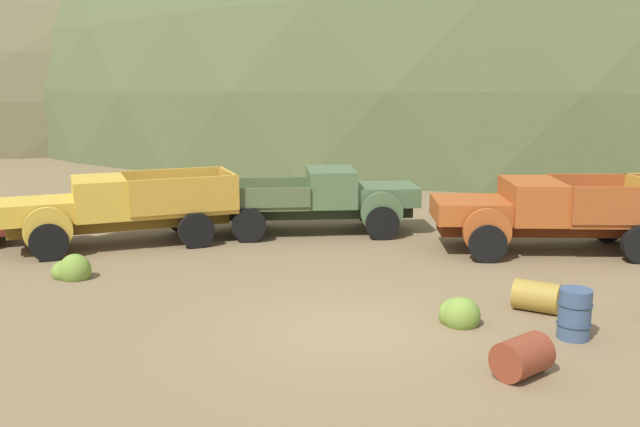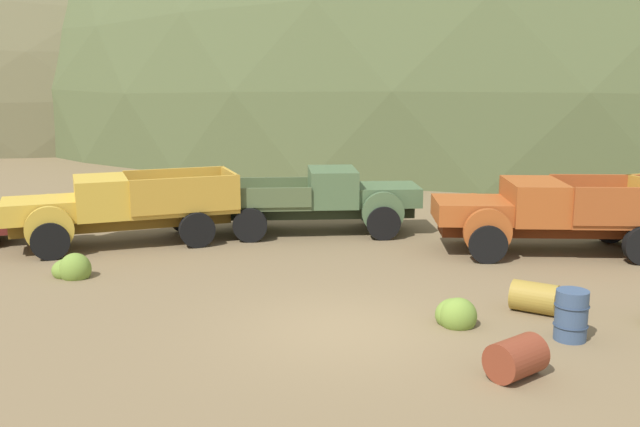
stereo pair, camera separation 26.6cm
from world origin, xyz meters
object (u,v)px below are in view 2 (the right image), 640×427
object	(u,v)px
truck_weathered_green	(330,199)
oil_drum_by_truck	(516,358)
truck_oxide_orange	(541,214)
truck_faded_yellow	(108,209)
oil_drum_spare	(571,315)
oil_drum_tipped	(535,297)

from	to	relation	value
truck_weathered_green	oil_drum_by_truck	world-z (taller)	truck_weathered_green
truck_weathered_green	truck_oxide_orange	bearing A→B (deg)	-27.08
truck_faded_yellow	oil_drum_spare	world-z (taller)	truck_faded_yellow
truck_oxide_orange	oil_drum_tipped	distance (m)	5.02
truck_oxide_orange	oil_drum_spare	bearing A→B (deg)	80.21
truck_weathered_green	oil_drum_spare	size ratio (longest dim) A/B	6.75
truck_oxide_orange	oil_drum_spare	distance (m)	6.36
truck_faded_yellow	oil_drum_tipped	distance (m)	11.39
oil_drum_by_truck	oil_drum_spare	size ratio (longest dim) A/B	1.18
truck_weathered_green	oil_drum_by_truck	size ratio (longest dim) A/B	5.70
truck_faded_yellow	oil_drum_tipped	world-z (taller)	truck_faded_yellow
truck_weathered_green	truck_faded_yellow	bearing A→B (deg)	-168.70
truck_oxide_orange	oil_drum_spare	world-z (taller)	truck_oxide_orange
truck_weathered_green	oil_drum_by_truck	distance (m)	10.51
truck_weathered_green	oil_drum_spare	bearing A→B (deg)	-67.95
oil_drum_by_truck	oil_drum_tipped	bearing A→B (deg)	64.55
oil_drum_spare	oil_drum_tipped	bearing A→B (deg)	93.84
truck_oxide_orange	oil_drum_tipped	xyz separation A→B (m)	(-1.85, -4.61, -0.73)
oil_drum_by_truck	oil_drum_tipped	distance (m)	3.27
truck_oxide_orange	truck_weathered_green	bearing A→B (deg)	-20.98
oil_drum_tipped	oil_drum_by_truck	bearing A→B (deg)	-115.45
oil_drum_spare	oil_drum_tipped	world-z (taller)	oil_drum_spare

